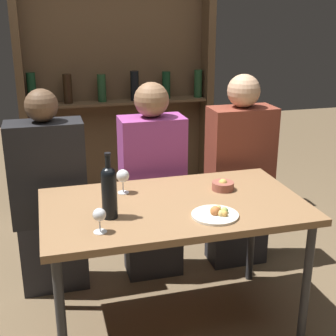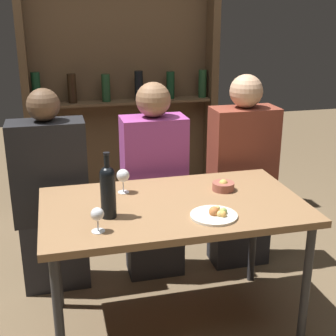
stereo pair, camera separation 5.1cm
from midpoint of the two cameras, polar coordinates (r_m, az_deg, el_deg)
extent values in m
plane|color=brown|center=(2.75, 0.09, -18.51)|extent=(10.00, 10.00, 0.00)
cube|color=olive|center=(2.38, 0.10, -4.69)|extent=(1.32, 0.76, 0.04)
cylinder|color=#2D2D30|center=(2.22, -13.52, -18.22)|extent=(0.04, 0.04, 0.70)
cylinder|color=#2D2D30|center=(2.51, 15.91, -13.60)|extent=(0.04, 0.04, 0.70)
cylinder|color=#2D2D30|center=(2.76, -14.09, -10.29)|extent=(0.04, 0.04, 0.70)
cylinder|color=#2D2D30|center=(3.00, 9.70, -7.47)|extent=(0.04, 0.04, 0.70)
cube|color=#4C3823|center=(3.91, -6.66, 10.00)|extent=(1.49, 0.02, 2.14)
cube|color=#4C3823|center=(3.76, -17.84, 8.89)|extent=(0.06, 0.18, 2.14)
cube|color=#4C3823|center=(3.98, 4.42, 10.25)|extent=(0.06, 0.18, 2.14)
cube|color=#4C3823|center=(3.82, -6.34, 7.98)|extent=(1.41, 0.18, 0.02)
cylinder|color=black|center=(3.75, -16.66, 9.19)|extent=(0.07, 0.07, 0.25)
cylinder|color=black|center=(3.77, -12.52, 9.40)|extent=(0.07, 0.07, 0.23)
cylinder|color=#19381E|center=(3.79, -8.47, 9.61)|extent=(0.07, 0.07, 0.22)
cylinder|color=black|center=(3.81, -4.48, 9.96)|extent=(0.07, 0.07, 0.24)
cylinder|color=black|center=(3.89, -0.61, 10.08)|extent=(0.07, 0.07, 0.22)
cylinder|color=#19381E|center=(3.96, 3.31, 10.24)|extent=(0.07, 0.07, 0.23)
cylinder|color=black|center=(2.19, -7.83, -3.44)|extent=(0.07, 0.07, 0.22)
sphere|color=black|center=(2.16, -7.95, -0.79)|extent=(0.07, 0.07, 0.07)
cylinder|color=black|center=(2.14, -8.01, 0.36)|extent=(0.03, 0.03, 0.09)
cylinder|color=black|center=(2.12, -8.07, 1.69)|extent=(0.03, 0.03, 0.01)
cylinder|color=silver|center=(2.51, -6.06, -2.99)|extent=(0.06, 0.06, 0.00)
cylinder|color=silver|center=(2.50, -6.09, -2.16)|extent=(0.01, 0.01, 0.07)
sphere|color=silver|center=(2.48, -6.13, -0.95)|extent=(0.07, 0.07, 0.07)
cylinder|color=silver|center=(2.10, -8.97, -7.70)|extent=(0.06, 0.06, 0.00)
cylinder|color=silver|center=(2.09, -9.01, -6.85)|extent=(0.01, 0.01, 0.06)
sphere|color=silver|center=(2.07, -9.08, -5.64)|extent=(0.06, 0.06, 0.06)
cylinder|color=silver|center=(2.23, 5.09, -5.74)|extent=(0.23, 0.23, 0.01)
sphere|color=#99B256|center=(2.24, 6.24, -5.21)|extent=(0.04, 0.04, 0.04)
sphere|color=#C67038|center=(2.23, 5.11, -5.26)|extent=(0.05, 0.05, 0.05)
sphere|color=gold|center=(2.21, 6.23, -5.58)|extent=(0.03, 0.03, 0.03)
sphere|color=#E5BC66|center=(2.28, 5.49, -4.88)|extent=(0.03, 0.03, 0.03)
sphere|color=#E5BC66|center=(2.22, 5.79, -5.54)|extent=(0.03, 0.03, 0.03)
cylinder|color=#995142|center=(2.55, 6.13, -2.17)|extent=(0.12, 0.12, 0.04)
sphere|color=gold|center=(2.54, 6.14, -1.86)|extent=(0.05, 0.05, 0.05)
cube|color=#26262B|center=(3.05, -14.15, -10.02)|extent=(0.40, 0.22, 0.45)
cube|color=black|center=(2.83, -15.00, -0.57)|extent=(0.44, 0.22, 0.61)
sphere|color=brown|center=(2.73, -15.72, 7.36)|extent=(0.19, 0.19, 0.19)
cube|color=#26262B|center=(3.10, -2.31, -8.82)|extent=(0.35, 0.22, 0.45)
cube|color=#9E3F8C|center=(2.90, -2.45, 0.41)|extent=(0.39, 0.22, 0.60)
sphere|color=#8C6647|center=(2.79, -2.56, 8.31)|extent=(0.21, 0.21, 0.21)
cube|color=#26262B|center=(3.27, 7.89, -7.48)|extent=(0.38, 0.22, 0.45)
cube|color=brown|center=(3.07, 8.34, 1.57)|extent=(0.42, 0.22, 0.63)
sphere|color=tan|center=(2.97, 8.72, 9.28)|extent=(0.21, 0.21, 0.21)
camera|label=1|loc=(0.03, -90.61, -0.21)|focal=50.00mm
camera|label=2|loc=(0.03, 89.39, 0.21)|focal=50.00mm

